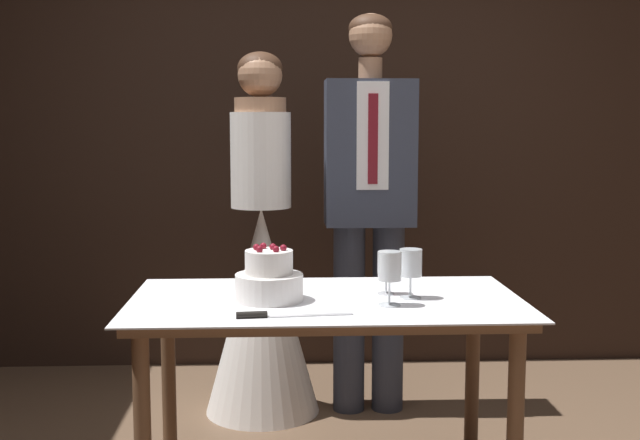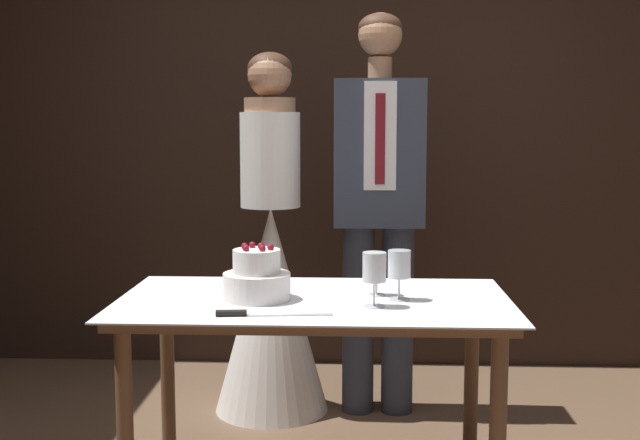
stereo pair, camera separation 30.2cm
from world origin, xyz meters
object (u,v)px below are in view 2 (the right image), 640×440
object	(u,v)px
wine_glass_near	(377,266)
groom	(379,195)
tiered_cake	(257,278)
cake_knife	(251,314)
wine_glass_far	(399,265)
cake_table	(314,323)
wine_glass_middle	(374,268)
bride	(271,282)

from	to	relation	value
wine_glass_near	groom	distance (m)	0.87
tiered_cake	cake_knife	distance (m)	0.26
wine_glass_far	wine_glass_near	bearing A→B (deg)	136.44
cake_knife	tiered_cake	bearing A→B (deg)	87.08
cake_table	tiered_cake	size ratio (longest dim) A/B	5.83
wine_glass_middle	bride	distance (m)	1.17
wine_glass_middle	wine_glass_far	world-z (taller)	wine_glass_middle
cake_table	cake_knife	distance (m)	0.35
wine_glass_far	groom	world-z (taller)	groom
wine_glass_near	wine_glass_far	distance (m)	0.11
bride	groom	world-z (taller)	groom
wine_glass_near	wine_glass_far	world-z (taller)	wine_glass_far
cake_knife	groom	xyz separation A→B (m)	(0.44, 1.19, 0.28)
cake_table	bride	size ratio (longest dim) A/B	0.82
wine_glass_middle	bride	xyz separation A→B (m)	(-0.46, 1.04, -0.26)
wine_glass_near	wine_glass_middle	xyz separation A→B (m)	(-0.01, -0.19, 0.03)
cake_table	wine_glass_near	xyz separation A→B (m)	(0.22, 0.07, 0.19)
cake_knife	wine_glass_near	size ratio (longest dim) A/B	2.46
cake_knife	bride	distance (m)	1.20
cake_knife	wine_glass_middle	world-z (taller)	wine_glass_middle
wine_glass_far	groom	bearing A→B (deg)	92.98
cake_knife	cake_table	bearing A→B (deg)	49.31
cake_table	cake_knife	size ratio (longest dim) A/B	3.67
cake_table	wine_glass_middle	bearing A→B (deg)	-29.73
wine_glass_near	wine_glass_far	size ratio (longest dim) A/B	0.87
tiered_cake	wine_glass_near	distance (m)	0.44
cake_table	wine_glass_near	bearing A→B (deg)	16.39
wine_glass_middle	bride	size ratio (longest dim) A/B	0.11
wine_glass_near	bride	size ratio (longest dim) A/B	0.09
wine_glass_far	wine_glass_middle	bearing A→B (deg)	-128.94
wine_glass_middle	wine_glass_near	bearing A→B (deg)	86.14
cake_table	wine_glass_far	bearing A→B (deg)	-1.60
groom	cake_table	bearing A→B (deg)	-105.39
bride	groom	distance (m)	0.65
cake_knife	wine_glass_far	size ratio (longest dim) A/B	2.14
wine_glass_near	wine_glass_middle	distance (m)	0.19
wine_glass_far	bride	bearing A→B (deg)	120.85
cake_table	groom	size ratio (longest dim) A/B	0.75
wine_glass_middle	cake_table	bearing A→B (deg)	150.27
cake_knife	wine_glass_middle	distance (m)	0.45
groom	wine_glass_near	bearing A→B (deg)	-91.99
tiered_cake	wine_glass_middle	size ratio (longest dim) A/B	1.27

